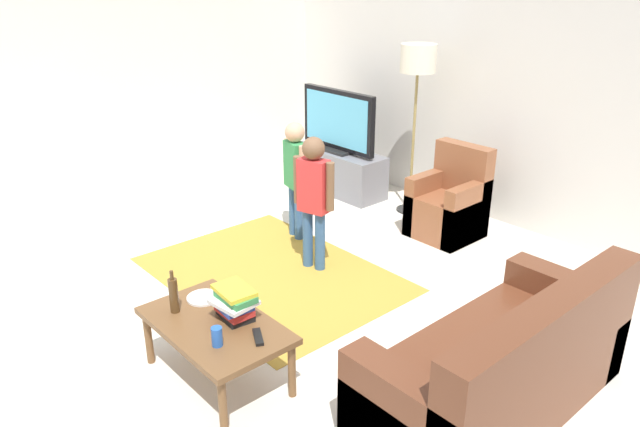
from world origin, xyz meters
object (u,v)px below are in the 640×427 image
object	(u,v)px
coffee_table	(215,329)
bottle	(174,295)
armchair	(450,206)
child_center	(314,192)
tv_stand	(339,171)
floor_lamp	(418,68)
plate	(203,298)
child_near_tv	(295,170)
soda_can	(217,337)
tv	(338,122)
couch	(507,370)
book_stack	(234,303)
tv_remote	(258,337)

from	to	relation	value
coffee_table	bottle	xyz separation A→B (m)	(-0.28, -0.12, 0.17)
armchair	bottle	xyz separation A→B (m)	(0.14, -3.09, 0.24)
child_center	bottle	xyz separation A→B (m)	(0.49, -1.61, -0.17)
tv_stand	child_center	size ratio (longest dim) A/B	1.01
floor_lamp	coffee_table	world-z (taller)	floor_lamp
armchair	plate	bearing A→B (deg)	-87.57
bottle	child_near_tv	bearing A→B (deg)	120.05
tv_stand	soda_can	distance (m)	3.89
child_center	bottle	distance (m)	1.69
armchair	child_near_tv	world-z (taller)	child_near_tv
tv	child_near_tv	xyz separation A→B (m)	(0.68, -1.20, -0.15)
floor_lamp	armchair	bearing A→B (deg)	-15.87
armchair	soda_can	distance (m)	3.16
tv_stand	child_near_tv	xyz separation A→B (m)	(0.68, -1.22, 0.45)
child_center	couch	bearing A→B (deg)	-10.05
tv_stand	couch	distance (m)	3.95
bottle	child_center	bearing A→B (deg)	106.93
floor_lamp	child_center	bearing A→B (deg)	-79.01
child_near_tv	tv	bearing A→B (deg)	119.81
child_near_tv	book_stack	bearing A→B (deg)	-49.38
bottle	floor_lamp	bearing A→B (deg)	103.94
couch	soda_can	size ratio (longest dim) A/B	15.00
coffee_table	soda_can	bearing A→B (deg)	-28.61
couch	child_center	xyz separation A→B (m)	(-2.16, 0.38, 0.43)
floor_lamp	soda_can	world-z (taller)	floor_lamp
floor_lamp	soda_can	distance (m)	3.69
floor_lamp	soda_can	size ratio (longest dim) A/B	14.83
child_near_tv	tv_remote	xyz separation A→B (m)	(1.71, -1.69, -0.26)
bottle	soda_can	xyz separation A→B (m)	(0.50, 0.00, -0.06)
floor_lamp	plate	world-z (taller)	floor_lamp
tv	soda_can	xyz separation A→B (m)	(2.29, -3.11, -0.37)
child_center	child_near_tv	bearing A→B (deg)	153.66
tv	tv_remote	bearing A→B (deg)	-50.38
child_near_tv	child_center	world-z (taller)	child_center
couch	coffee_table	distance (m)	1.78
child_near_tv	tv_remote	size ratio (longest dim) A/B	6.79
couch	tv_remote	world-z (taller)	couch
couch	child_center	distance (m)	2.24
floor_lamp	couch	bearing A→B (deg)	-39.59
tv_stand	couch	bearing A→B (deg)	-28.80
couch	book_stack	bearing A→B (deg)	-143.84
couch	child_center	size ratio (longest dim) A/B	1.51
tv_stand	tv_remote	distance (m)	3.77
plate	child_center	bearing A→B (deg)	108.69
couch	coffee_table	world-z (taller)	couch
child_near_tv	book_stack	world-z (taller)	child_near_tv
tv_stand	soda_can	bearing A→B (deg)	-53.79
child_center	tv_stand	bearing A→B (deg)	130.56
coffee_table	plate	world-z (taller)	plate
tv_remote	coffee_table	bearing A→B (deg)	-134.61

